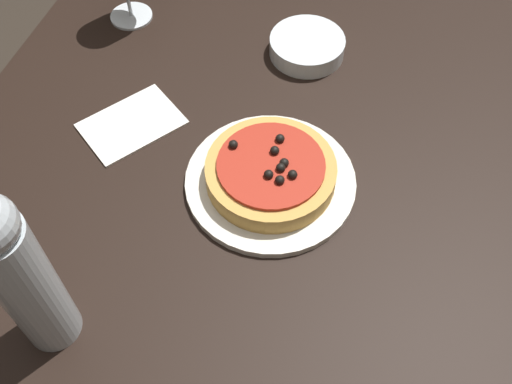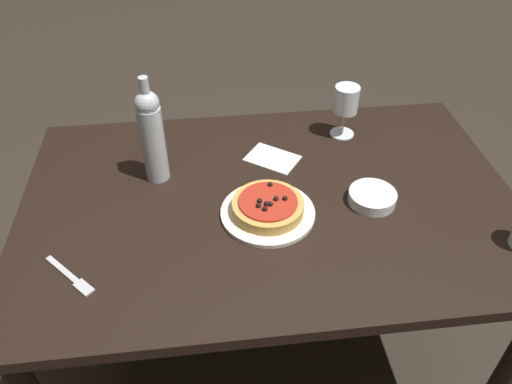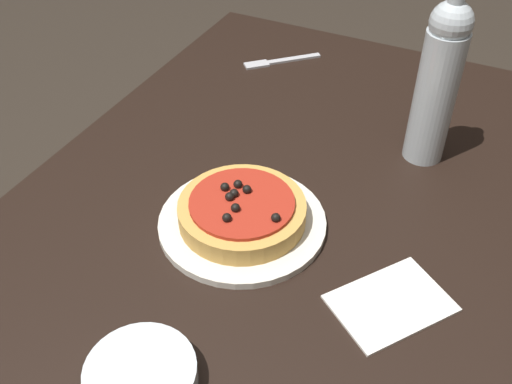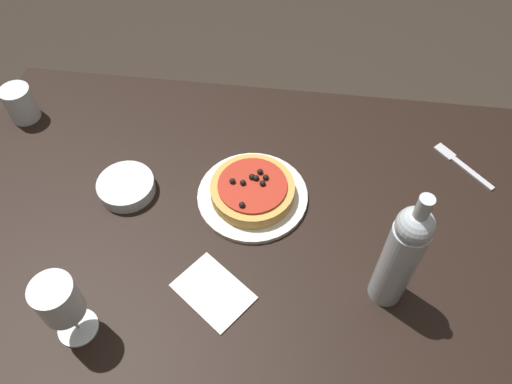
# 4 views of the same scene
# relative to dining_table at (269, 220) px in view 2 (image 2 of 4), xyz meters

# --- Properties ---
(ground_plane) EXTENTS (14.00, 14.00, 0.00)m
(ground_plane) POSITION_rel_dining_table_xyz_m (0.00, 0.00, -0.66)
(ground_plane) COLOR #2D261E
(dining_table) EXTENTS (1.40, 0.91, 0.75)m
(dining_table) POSITION_rel_dining_table_xyz_m (0.00, 0.00, 0.00)
(dining_table) COLOR black
(dining_table) RESTS_ON ground_plane
(dinner_plate) EXTENTS (0.26, 0.26, 0.01)m
(dinner_plate) POSITION_rel_dining_table_xyz_m (-0.02, -0.07, 0.09)
(dinner_plate) COLOR silver
(dinner_plate) RESTS_ON dining_table
(pizza) EXTENTS (0.20, 0.20, 0.05)m
(pizza) POSITION_rel_dining_table_xyz_m (-0.02, -0.07, 0.12)
(pizza) COLOR gold
(pizza) RESTS_ON dinner_plate
(wine_glass) EXTENTS (0.08, 0.08, 0.18)m
(wine_glass) POSITION_rel_dining_table_xyz_m (0.28, 0.29, 0.21)
(wine_glass) COLOR silver
(wine_glass) RESTS_ON dining_table
(wine_bottle) EXTENTS (0.07, 0.07, 0.33)m
(wine_bottle) POSITION_rel_dining_table_xyz_m (-0.32, 0.14, 0.24)
(wine_bottle) COLOR #B2BCC1
(wine_bottle) RESTS_ON dining_table
(side_bowl) EXTENTS (0.13, 0.13, 0.03)m
(side_bowl) POSITION_rel_dining_table_xyz_m (0.28, -0.05, 0.10)
(side_bowl) COLOR silver
(side_bowl) RESTS_ON dining_table
(fork) EXTENTS (0.13, 0.14, 0.00)m
(fork) POSITION_rel_dining_table_xyz_m (-0.51, -0.23, 0.09)
(fork) COLOR #B7B7BC
(fork) RESTS_ON dining_table
(paper_napkin) EXTENTS (0.19, 0.18, 0.00)m
(paper_napkin) POSITION_rel_dining_table_xyz_m (0.03, 0.18, 0.09)
(paper_napkin) COLOR silver
(paper_napkin) RESTS_ON dining_table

